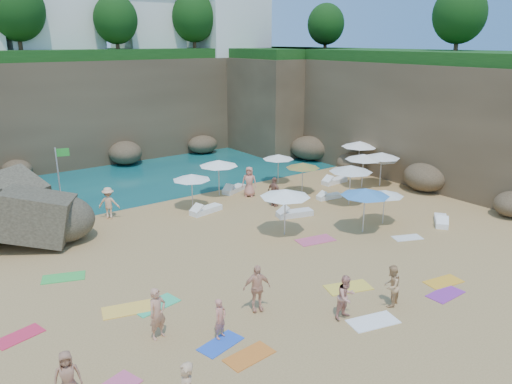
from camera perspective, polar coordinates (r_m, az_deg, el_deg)
ground at (r=23.12m, az=0.41°, el=-7.38°), size 120.00×120.00×0.00m
seawater at (r=49.46m, az=-20.91°, el=4.81°), size 120.00×120.00×0.00m
cliff_back at (r=44.68m, az=-17.17°, el=9.18°), size 44.00×8.00×8.00m
cliff_right at (r=40.58m, az=15.53°, el=8.58°), size 8.00×30.00×8.00m
cliff_corner at (r=47.60m, az=2.49°, el=10.35°), size 10.00×12.00×8.00m
clifftop_buildings at (r=45.43m, az=-17.16°, el=18.48°), size 28.48×9.48×7.00m
clifftop_trees at (r=40.35m, az=-11.41°, el=19.17°), size 35.60×23.82×4.40m
flag_pole at (r=29.83m, az=-21.46°, el=2.13°), size 0.75×0.21×3.89m
parasol_0 at (r=31.41m, az=-4.30°, el=3.32°), size 2.45×2.45×2.32m
parasol_1 at (r=29.11m, az=-7.38°, el=1.71°), size 2.22×2.22×2.10m
parasol_2 at (r=34.22m, az=2.57°, el=4.05°), size 2.15×2.15×2.03m
parasol_3 at (r=37.04m, az=11.77°, el=5.39°), size 2.64×2.64×2.50m
parasol_4 at (r=34.82m, az=14.19°, el=3.76°), size 2.14×2.14×2.03m
parasol_5 at (r=30.08m, az=10.79°, el=2.65°), size 2.57×2.57×2.43m
parasol_6 at (r=31.91m, az=5.36°, el=3.06°), size 2.17×2.17×2.05m
parasol_7 at (r=33.85m, az=12.20°, el=3.95°), size 2.42×2.42×2.29m
parasol_8 at (r=34.54m, az=14.18°, el=4.11°), size 2.45×2.45×2.31m
parasol_9 at (r=24.92m, az=3.36°, el=-0.12°), size 2.55×2.55×2.41m
parasol_10 at (r=25.84m, az=12.38°, el=-0.01°), size 2.49×2.49×2.35m
parasol_11 at (r=27.41m, az=14.52°, el=-0.10°), size 2.00×2.00×1.89m
lounger_0 at (r=32.67m, az=-2.52°, el=0.31°), size 2.02×1.35×0.30m
lounger_1 at (r=28.86m, az=-5.73°, el=-2.06°), size 2.08×1.04×0.31m
lounger_2 at (r=34.97m, az=8.96°, el=1.25°), size 2.02×0.78×0.31m
lounger_3 at (r=31.57m, az=8.36°, el=-0.51°), size 1.70×0.75×0.26m
lounger_4 at (r=28.21m, az=4.44°, el=-2.46°), size 2.17×1.21×0.32m
lounger_5 at (r=28.83m, az=20.39°, el=-3.12°), size 1.87×1.64×0.29m
towel_2 at (r=16.55m, az=-0.76°, el=-18.23°), size 1.66×0.94×0.03m
towel_3 at (r=19.57m, az=-11.38°, el=-12.54°), size 1.87×1.17×0.03m
towel_4 at (r=19.51m, az=-14.41°, el=-12.86°), size 2.02×1.37×0.03m
towel_5 at (r=18.67m, az=13.23°, el=-14.22°), size 1.94×1.30×0.03m
towel_6 at (r=21.27m, az=20.84°, el=-10.85°), size 1.59×0.81×0.03m
towel_7 at (r=19.18m, az=-25.43°, el=-14.67°), size 1.65×1.11×0.03m
towel_8 at (r=17.12m, az=-4.06°, el=-16.92°), size 1.65×1.09×0.03m
towel_9 at (r=25.04m, az=6.81°, el=-5.49°), size 2.03×1.29×0.03m
towel_10 at (r=22.23m, az=20.65°, el=-9.58°), size 1.70×1.05×0.03m
towel_11 at (r=22.67m, az=-21.14°, el=-9.10°), size 1.91×1.39×0.03m
towel_12 at (r=20.74m, az=10.50°, el=-10.67°), size 2.03×1.45×0.03m
towel_13 at (r=26.30m, az=16.91°, el=-5.02°), size 1.63×1.24×0.03m
person_stand_0 at (r=17.25m, az=-11.19°, el=-13.46°), size 0.74×0.57×1.81m
person_stand_1 at (r=19.49m, az=15.22°, el=-10.31°), size 0.94×0.84×1.61m
person_stand_2 at (r=28.76m, az=-16.48°, el=-1.21°), size 1.21×1.07×1.79m
person_stand_3 at (r=29.58m, az=2.11°, el=0.00°), size 0.52×1.08×1.78m
person_stand_4 at (r=31.47m, az=-0.78°, el=1.19°), size 1.02×1.03×1.92m
person_stand_5 at (r=26.29m, az=-23.93°, el=-3.72°), size 1.74×0.96×1.80m
person_lie_1 at (r=18.78m, az=0.08°, el=-12.81°), size 1.54×2.02×0.43m
person_lie_4 at (r=17.33m, az=-4.08°, el=-15.85°), size 0.99×1.49×0.34m
person_lie_5 at (r=18.55m, az=10.16°, el=-13.19°), size 0.82×1.64×0.61m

